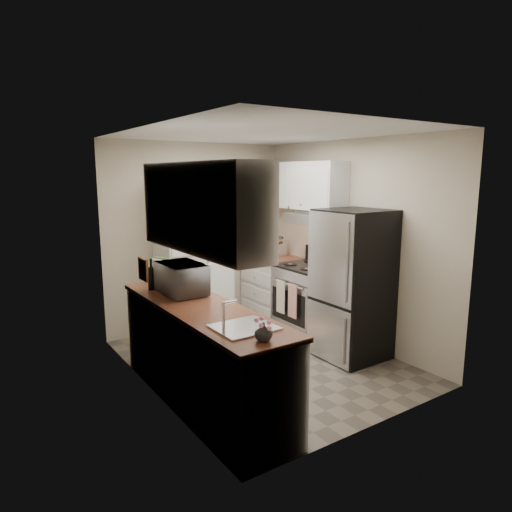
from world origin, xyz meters
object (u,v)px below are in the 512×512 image
(electric_range, at_px, (308,300))
(toaster_oven, at_px, (272,249))
(pantry_cabinet, at_px, (194,258))
(microwave, at_px, (182,279))
(refrigerator, at_px, (353,284))
(wine_bottle, at_px, (151,276))

(electric_range, bearing_deg, toaster_oven, 87.57)
(electric_range, bearing_deg, pantry_cabinet, 141.78)
(microwave, bearing_deg, toaster_oven, -58.92)
(pantry_cabinet, distance_m, toaster_oven, 1.21)
(pantry_cabinet, distance_m, refrigerator, 2.07)
(wine_bottle, xyz_separation_m, toaster_oven, (2.15, 0.87, -0.05))
(wine_bottle, bearing_deg, microwave, -57.70)
(toaster_oven, bearing_deg, pantry_cabinet, 155.23)
(pantry_cabinet, height_order, microwave, pantry_cabinet)
(refrigerator, xyz_separation_m, wine_bottle, (-2.08, 0.78, 0.22))
(wine_bottle, distance_m, toaster_oven, 2.32)
(refrigerator, height_order, wine_bottle, refrigerator)
(refrigerator, relative_size, toaster_oven, 5.08)
(wine_bottle, relative_size, toaster_oven, 0.88)
(wine_bottle, bearing_deg, electric_range, 0.48)
(refrigerator, height_order, toaster_oven, refrigerator)
(pantry_cabinet, height_order, electric_range, pantry_cabinet)
(refrigerator, distance_m, toaster_oven, 1.66)
(electric_range, bearing_deg, wine_bottle, -179.52)
(refrigerator, xyz_separation_m, microwave, (-1.88, 0.47, 0.22))
(wine_bottle, bearing_deg, toaster_oven, 22.01)
(refrigerator, height_order, microwave, refrigerator)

